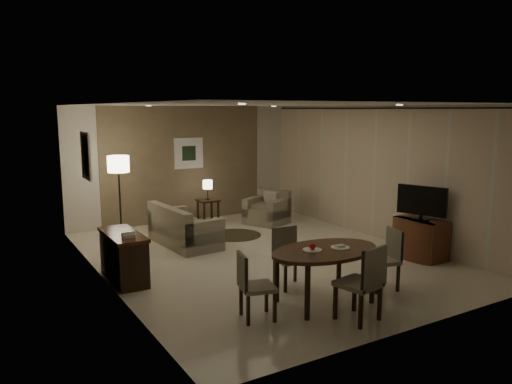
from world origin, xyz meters
TOP-DOWN VIEW (x-y plane):
  - room_shell at (0.00, 0.40)m, footprint 5.50×7.00m
  - taupe_accent at (0.00, 3.48)m, footprint 3.96×0.03m
  - curtain_wall at (2.68, 0.00)m, footprint 0.08×6.70m
  - curtain_rod at (2.68, 0.00)m, footprint 0.03×6.80m
  - art_back_frame at (0.10, 3.46)m, footprint 0.72×0.03m
  - art_back_canvas at (0.10, 3.44)m, footprint 0.34×0.01m
  - art_left_frame at (-2.72, 1.20)m, footprint 0.03×0.60m
  - art_left_canvas at (-2.71, 1.20)m, footprint 0.01×0.46m
  - downlight_nl at (-1.40, -1.80)m, footprint 0.10×0.10m
  - downlight_nr at (1.40, -1.80)m, footprint 0.10×0.10m
  - downlight_fl at (-1.40, 1.80)m, footprint 0.10×0.10m
  - downlight_fr at (1.40, 1.80)m, footprint 0.10×0.10m
  - console_desk at (-2.49, 0.00)m, footprint 0.48×1.20m
  - telephone at (-2.49, -0.30)m, footprint 0.20×0.14m
  - tv_cabinet at (2.40, -1.50)m, footprint 0.48×0.90m
  - flat_tv at (2.38, -1.50)m, footprint 0.36×0.85m
  - dining_table at (-0.39, -2.28)m, footprint 1.60×1.00m
  - chair_near at (-0.39, -2.95)m, footprint 0.55×0.55m
  - chair_far at (-0.44, -1.55)m, footprint 0.47×0.47m
  - chair_left at (-1.45, -2.28)m, footprint 0.50×0.50m
  - chair_right at (0.66, -2.29)m, footprint 0.52×0.52m
  - plate_a at (-0.57, -2.23)m, footprint 0.26×0.26m
  - plate_b at (-0.17, -2.33)m, footprint 0.26×0.26m
  - fruit_apple at (-0.57, -2.23)m, footprint 0.09×0.09m
  - napkin at (-0.17, -2.33)m, footprint 0.12×0.08m
  - round_rug at (0.31, 1.60)m, footprint 1.10×1.10m
  - sofa at (-0.87, 1.46)m, footprint 1.72×0.95m
  - armchair at (1.47, 2.18)m, footprint 1.09×1.11m
  - side_table at (0.31, 2.90)m, footprint 0.44×0.44m
  - table_lamp at (0.31, 2.90)m, footprint 0.22×0.22m
  - floor_lamp at (-1.81, 2.54)m, footprint 0.43×0.43m

SIDE VIEW (x-z plane):
  - round_rug at x=0.31m, z-range 0.00..0.01m
  - side_table at x=0.31m, z-range 0.00..0.56m
  - tv_cabinet at x=2.40m, z-range 0.00..0.70m
  - dining_table at x=-0.39m, z-range 0.00..0.75m
  - console_desk at x=-2.49m, z-range 0.00..0.75m
  - armchair at x=1.47m, z-range 0.00..0.76m
  - sofa at x=-0.87m, z-range 0.00..0.78m
  - chair_left at x=-1.45m, z-range 0.00..0.85m
  - chair_far at x=-0.44m, z-range 0.00..0.88m
  - chair_right at x=0.66m, z-range 0.00..0.88m
  - chair_near at x=-0.39m, z-range 0.00..0.97m
  - plate_a at x=-0.57m, z-range 0.75..0.76m
  - plate_b at x=-0.17m, z-range 0.75..0.76m
  - napkin at x=-0.17m, z-range 0.76..0.79m
  - telephone at x=-2.49m, z-range 0.76..0.85m
  - fruit_apple at x=-0.57m, z-range 0.76..0.85m
  - table_lamp at x=0.31m, z-range 0.56..1.06m
  - floor_lamp at x=-1.81m, z-range 0.00..1.70m
  - flat_tv at x=2.38m, z-range 0.72..1.32m
  - curtain_wall at x=2.68m, z-range 0.03..2.61m
  - taupe_accent at x=0.00m, z-range 0.00..2.70m
  - room_shell at x=0.00m, z-range 0.00..2.70m
  - art_back_frame at x=0.10m, z-range 1.24..1.96m
  - art_back_canvas at x=0.10m, z-range 1.43..1.77m
  - art_left_frame at x=-2.72m, z-range 1.45..2.25m
  - art_left_canvas at x=-2.71m, z-range 1.53..2.17m
  - curtain_rod at x=2.68m, z-range 2.62..2.66m
  - downlight_nl at x=-1.40m, z-range 2.68..2.69m
  - downlight_nr at x=1.40m, z-range 2.68..2.69m
  - downlight_fl at x=-1.40m, z-range 2.68..2.69m
  - downlight_fr at x=1.40m, z-range 2.68..2.69m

